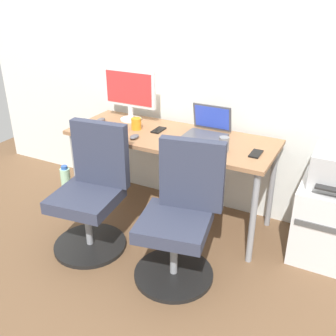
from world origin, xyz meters
name	(u,v)px	position (x,y,z in m)	size (l,w,h in m)	color
ground_plane	(171,217)	(0.00, 0.00, 0.00)	(5.28, 5.28, 0.00)	brown
back_wall	(194,53)	(0.00, 0.39, 1.30)	(4.40, 0.04, 2.60)	silver
desk	(171,144)	(0.00, 0.00, 0.67)	(1.62, 0.62, 0.74)	#996B47
office_chair_left	(92,194)	(-0.35, -0.59, 0.42)	(0.54, 0.54, 0.94)	black
office_chair_right	(180,219)	(0.37, -0.59, 0.42)	(0.54, 0.54, 0.94)	black
side_cabinet	(331,221)	(1.24, 0.08, 0.28)	(0.48, 0.52, 0.57)	silver
water_bottle_on_floor	(66,182)	(-1.02, -0.13, 0.15)	(0.09, 0.09, 0.31)	#A5D8B2
desktop_monitor	(130,91)	(-0.47, 0.17, 0.99)	(0.48, 0.18, 0.43)	silver
open_laptop	(208,128)	(0.25, 0.13, 0.80)	(0.31, 0.27, 0.22)	#4C4C51
keyboard_by_monitor	(105,134)	(-0.46, -0.23, 0.75)	(0.34, 0.12, 0.02)	#2D2D2D
keyboard_by_laptop	(191,150)	(0.27, -0.22, 0.75)	(0.34, 0.12, 0.02)	#2D2D2D
mouse_by_monitor	(134,137)	(-0.21, -0.19, 0.76)	(0.06, 0.10, 0.03)	#515156
mouse_by_laptop	(101,120)	(-0.67, 0.01, 0.76)	(0.06, 0.10, 0.03)	#515156
coffee_mug	(136,124)	(-0.31, -0.01, 0.79)	(0.08, 0.08, 0.09)	orange
pen_cup	(224,144)	(0.47, -0.11, 0.80)	(0.07, 0.07, 0.10)	slate
phone_near_laptop	(256,154)	(0.69, -0.06, 0.75)	(0.07, 0.14, 0.01)	black
phone_near_monitor	(159,130)	(-0.13, 0.05, 0.75)	(0.07, 0.14, 0.01)	black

